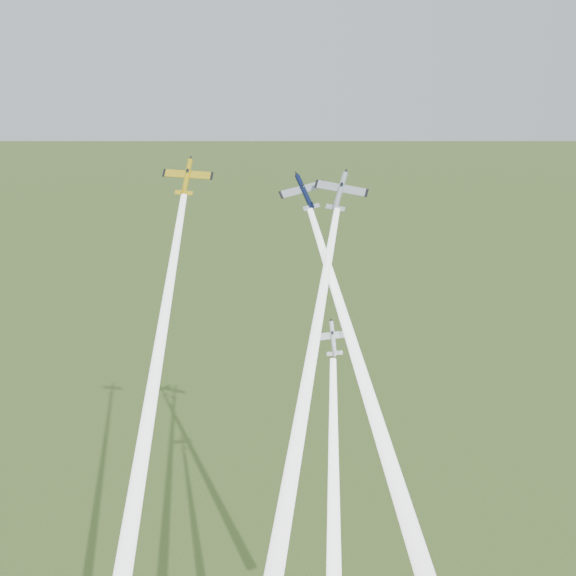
# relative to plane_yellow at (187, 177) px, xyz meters

# --- Properties ---
(plane_yellow) EXTENTS (8.79, 7.06, 6.94)m
(plane_yellow) POSITION_rel_plane_yellow_xyz_m (0.00, 0.00, 0.00)
(plane_yellow) COLOR gold
(smoke_trail_yellow) EXTENTS (10.04, 50.05, 56.58)m
(smoke_trail_yellow) POSITION_rel_plane_yellow_xyz_m (-3.76, -25.85, -29.75)
(smoke_trail_yellow) COLOR white
(plane_navy) EXTENTS (10.35, 8.37, 7.92)m
(plane_navy) POSITION_rel_plane_yellow_xyz_m (18.01, 2.89, -2.90)
(plane_navy) COLOR #0D1539
(smoke_trail_navy) EXTENTS (18.70, 39.31, 46.65)m
(smoke_trail_navy) POSITION_rel_plane_yellow_xyz_m (26.45, -17.16, -27.69)
(smoke_trail_navy) COLOR white
(plane_silver_right) EXTENTS (10.49, 8.36, 8.17)m
(plane_silver_right) POSITION_rel_plane_yellow_xyz_m (23.46, 0.50, -2.33)
(plane_silver_right) COLOR #B6BDC5
(smoke_trail_silver_right) EXTENTS (15.25, 43.75, 50.40)m
(smoke_trail_silver_right) POSITION_rel_plane_yellow_xyz_m (16.91, -21.97, -29.00)
(smoke_trail_silver_right) COLOR white
(plane_silver_low) EXTENTS (7.15, 5.42, 6.45)m
(plane_silver_low) POSITION_rel_plane_yellow_xyz_m (21.92, -10.83, -22.15)
(plane_silver_low) COLOR silver
(smoke_trail_silver_low) EXTENTS (4.43, 36.07, 40.43)m
(smoke_trail_silver_low) POSITION_rel_plane_yellow_xyz_m (21.08, -29.84, -43.83)
(smoke_trail_silver_low) COLOR white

